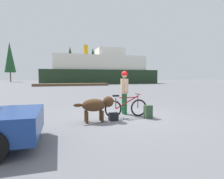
{
  "coord_description": "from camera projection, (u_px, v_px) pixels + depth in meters",
  "views": [
    {
      "loc": [
        -2.45,
        -6.64,
        1.55
      ],
      "look_at": [
        0.01,
        1.85,
        0.93
      ],
      "focal_mm": 29.33,
      "sensor_mm": 36.0,
      "label": 1
    }
  ],
  "objects": [
    {
      "name": "handbag_pannier",
      "position": [
        113.0,
        117.0,
        6.44
      ],
      "size": [
        0.34,
        0.22,
        0.29
      ],
      "primitive_type": "cube",
      "rotation": [
        0.0,
        0.0,
        0.12
      ],
      "color": "black",
      "rests_on": "ground_plane"
    },
    {
      "name": "ferry_boat",
      "position": [
        100.0,
        70.0,
        42.38
      ],
      "size": [
        25.43,
        8.6,
        8.65
      ],
      "color": "#1E331E",
      "rests_on": "ground_plane"
    },
    {
      "name": "pine_tree_mid_back",
      "position": [
        93.0,
        60.0,
        68.82
      ],
      "size": [
        4.13,
        4.13,
        12.3
      ],
      "color": "#4C331E",
      "rests_on": "ground_plane"
    },
    {
      "name": "ground_plane",
      "position": [
        125.0,
        116.0,
        7.15
      ],
      "size": [
        160.0,
        160.0,
        0.0
      ],
      "primitive_type": "plane",
      "color": "slate"
    },
    {
      "name": "dog",
      "position": [
        97.0,
        105.0,
        6.26
      ],
      "size": [
        1.39,
        0.5,
        0.87
      ],
      "color": "#472D19",
      "rests_on": "ground_plane"
    },
    {
      "name": "bicycle",
      "position": [
        126.0,
        108.0,
        7.01
      ],
      "size": [
        1.71,
        0.44,
        0.89
      ],
      "color": "black",
      "rests_on": "ground_plane"
    },
    {
      "name": "pine_tree_center",
      "position": [
        70.0,
        61.0,
        59.87
      ],
      "size": [
        3.83,
        3.83,
        11.41
      ],
      "color": "#4C331E",
      "rests_on": "ground_plane"
    },
    {
      "name": "person_cyclist",
      "position": [
        124.0,
        88.0,
        7.51
      ],
      "size": [
        0.32,
        0.53,
        1.78
      ],
      "color": "#19592D",
      "rests_on": "ground_plane"
    },
    {
      "name": "dock_pier",
      "position": [
        72.0,
        85.0,
        31.42
      ],
      "size": [
        12.41,
        2.54,
        0.4
      ],
      "primitive_type": "cube",
      "color": "brown",
      "rests_on": "ground_plane"
    },
    {
      "name": "pine_tree_far_right",
      "position": [
        102.0,
        59.0,
        59.93
      ],
      "size": [
        4.08,
        4.08,
        11.76
      ],
      "color": "#4C331E",
      "rests_on": "ground_plane"
    },
    {
      "name": "pine_tree_far_left",
      "position": [
        10.0,
        57.0,
        54.46
      ],
      "size": [
        3.13,
        3.13,
        11.88
      ],
      "color": "#4C331E",
      "rests_on": "ground_plane"
    },
    {
      "name": "sailboat_moored",
      "position": [
        133.0,
        81.0,
        47.23
      ],
      "size": [
        7.13,
        2.0,
        6.91
      ],
      "color": "navy",
      "rests_on": "ground_plane"
    },
    {
      "name": "backpack",
      "position": [
        148.0,
        112.0,
        6.8
      ],
      "size": [
        0.3,
        0.22,
        0.49
      ],
      "primitive_type": "cube",
      "rotation": [
        0.0,
        0.0,
        0.09
      ],
      "color": "#334C33",
      "rests_on": "ground_plane"
    }
  ]
}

